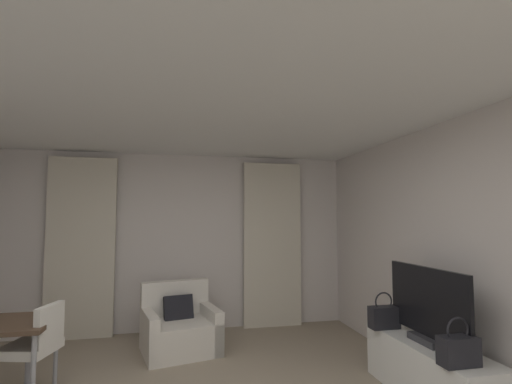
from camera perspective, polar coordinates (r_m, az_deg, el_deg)
name	(u,v)px	position (r m, az deg, el deg)	size (l,w,h in m)	color
wall_window	(182,241)	(5.65, -11.50, -7.51)	(5.12, 0.06, 2.60)	silver
wall_right	(493,259)	(3.71, 33.03, -8.75)	(0.06, 6.12, 2.60)	silver
ceiling	(190,81)	(2.79, -10.26, 16.67)	(5.12, 6.12, 0.06)	white
curtain_left_panel	(81,247)	(5.68, -25.63, -7.68)	(0.90, 0.06, 2.50)	beige
curtain_right_panel	(272,244)	(5.71, 2.58, -8.05)	(0.90, 0.06, 2.50)	beige
armchair	(180,329)	(4.94, -11.83, -20.19)	(1.02, 0.95, 0.82)	silver
desk_chair	(34,361)	(4.03, -31.37, -21.59)	(0.49, 0.49, 0.88)	gray
tv_console	(430,372)	(4.00, 25.51, -24.02)	(0.46, 1.40, 0.51)	white
tv_flatscreen	(428,307)	(3.84, 25.19, -15.89)	(0.20, 1.05, 0.68)	#333338
handbag_primary	(384,316)	(4.20, 19.33, -17.83)	(0.30, 0.14, 0.37)	black
handbag_secondary	(458,350)	(3.44, 29.03, -20.71)	(0.30, 0.14, 0.37)	black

